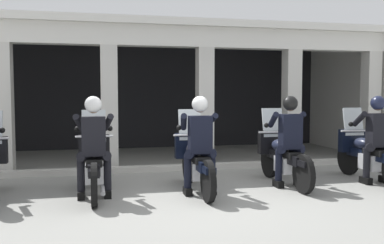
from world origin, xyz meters
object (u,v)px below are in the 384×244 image
Objects in this scene: police_officer_center at (200,136)px; police_officer_far_right at (377,132)px; police_officer_right at (289,133)px; motorcycle_far_right at (366,154)px; motorcycle_left at (94,163)px; police_officer_left at (94,138)px; motorcycle_right at (282,156)px; motorcycle_center at (196,161)px.

police_officer_far_right is (3.31, 0.11, 0.00)m from police_officer_center.
motorcycle_far_right is at bearing 21.50° from police_officer_right.
motorcycle_left is 0.52m from police_officer_left.
police_officer_far_right is at bearing -82.62° from motorcycle_far_right.
police_officer_far_right reaches higher than motorcycle_right.
police_officer_right is 0.78× the size of motorcycle_far_right.
motorcycle_far_right is (1.65, -0.09, 0.00)m from motorcycle_right.
motorcycle_far_right is at bearing 11.72° from motorcycle_right.
police_officer_center is 0.78× the size of motorcycle_right.
police_officer_center is at bearing -148.79° from motorcycle_right.
police_officer_right reaches higher than motorcycle_right.
police_officer_center is 1.67m from police_officer_right.
motorcycle_center is at bearing -158.18° from motorcycle_right.
motorcycle_left is 1.00× the size of motorcycle_center.
motorcycle_right is (1.66, 0.49, -0.44)m from police_officer_center.
police_officer_far_right is at bearing 2.10° from motorcycle_right.
motorcycle_right is at bearing 174.90° from police_officer_far_right.
police_officer_right is (-0.00, -0.28, 0.44)m from motorcycle_right.
motorcycle_right is (1.65, 0.20, 0.00)m from motorcycle_center.
police_officer_left reaches higher than motorcycle_center.
police_officer_far_right is at bearing 3.78° from motorcycle_center.
police_officer_left is 0.78× the size of motorcycle_right.
police_officer_left is 3.31m from police_officer_right.
motorcycle_center is 1.00× the size of motorcycle_far_right.
police_officer_far_right is (-0.00, -0.28, 0.44)m from motorcycle_far_right.
motorcycle_right is (3.31, 0.09, 0.00)m from motorcycle_left.
police_officer_left is 1.72m from motorcycle_center.
police_officer_right is (1.65, 0.20, 0.00)m from police_officer_center.
motorcycle_left is 1.29× the size of police_officer_left.
police_officer_right reaches higher than motorcycle_center.
motorcycle_left and motorcycle_right have the same top height.
motorcycle_left is at bearing -168.47° from police_officer_right.
motorcycle_far_right is (4.96, 0.00, 0.00)m from motorcycle_left.
motorcycle_left is at bearing -175.61° from police_officer_far_right.
police_officer_center reaches higher than motorcycle_left.
police_officer_center reaches higher than motorcycle_far_right.
police_officer_right is (1.65, -0.08, 0.44)m from motorcycle_center.
police_officer_right is 1.00× the size of police_officer_far_right.
motorcycle_center is 1.29× the size of police_officer_center.
police_officer_left is at bearing -172.34° from police_officer_far_right.
police_officer_left is 4.99m from motorcycle_far_right.
motorcycle_left is 4.99m from police_officer_far_right.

